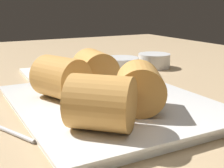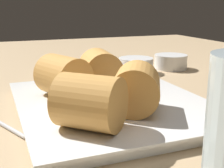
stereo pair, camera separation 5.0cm
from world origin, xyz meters
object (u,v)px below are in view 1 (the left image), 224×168
dipping_bowl_far (154,60)px  napkin (53,73)px  serving_plate (112,106)px  dipping_bowl_near (122,64)px

dipping_bowl_far → napkin: 23.54cm
dipping_bowl_far → napkin: bearing=-99.0°
serving_plate → dipping_bowl_near: dipping_bowl_near is taller
dipping_bowl_far → napkin: dipping_bowl_far is taller
serving_plate → dipping_bowl_near: bearing=146.9°
dipping_bowl_far → napkin: (-3.69, -23.20, -1.47)cm
napkin → dipping_bowl_near: bearing=71.5°
serving_plate → dipping_bowl_far: size_ratio=4.03×
dipping_bowl_far → dipping_bowl_near: bearing=-83.9°
serving_plate → dipping_bowl_near: size_ratio=4.03×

